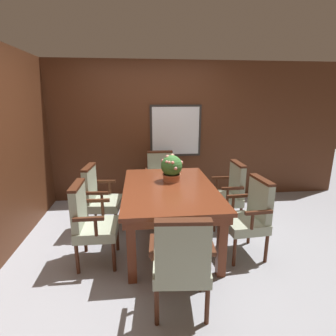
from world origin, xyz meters
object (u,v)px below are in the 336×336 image
chair_left_near (90,220)px  dining_table (169,194)px  chair_right_near (250,214)px  chair_head_near (181,261)px  chair_left_far (99,196)px  chair_right_far (229,191)px  chair_head_far (161,177)px  potted_plant (172,168)px

chair_left_near → dining_table: bearing=-68.3°
chair_right_near → chair_head_near: bearing=-53.1°
chair_left_far → chair_head_near: same height
chair_right_far → chair_left_far: 1.85m
chair_left_far → chair_left_near: same height
chair_right_far → chair_head_far: same height
chair_left_near → chair_head_near: same height
chair_right_far → potted_plant: 0.96m
chair_left_near → potted_plant: potted_plant is taller
chair_head_near → chair_head_far: (0.02, 2.44, 0.00)m
chair_right_far → chair_head_near: bearing=-30.9°
chair_left_near → chair_head_near: (0.89, -0.85, 0.00)m
dining_table → chair_right_far: chair_right_far is taller
dining_table → chair_left_near: chair_left_near is taller
dining_table → chair_left_far: (-0.94, 0.39, -0.14)m
dining_table → chair_head_near: (-0.03, -1.21, -0.14)m
chair_left_far → chair_head_far: 1.25m
chair_right_near → chair_head_far: 1.86m
chair_right_near → dining_table: bearing=-117.5°
chair_left_far → chair_right_near: size_ratio=1.00×
chair_left_far → potted_plant: size_ratio=2.63×
chair_head_near → chair_left_far: bearing=-56.0°
chair_head_far → chair_left_far: bearing=-138.4°
chair_head_far → chair_right_near: bearing=-61.0°
chair_right_near → chair_left_near: bearing=-95.1°
dining_table → chair_head_far: 1.24m
chair_right_far → chair_head_near: size_ratio=1.00×
chair_left_near → chair_right_near: 1.83m
chair_head_far → potted_plant: 1.09m
dining_table → chair_head_far: (-0.01, 1.23, -0.14)m
chair_left_near → chair_right_far: bearing=-67.6°
chair_left_near → potted_plant: size_ratio=2.63×
dining_table → chair_right_far: (0.91, 0.38, -0.14)m
dining_table → chair_left_near: bearing=-158.7°
dining_table → chair_head_near: size_ratio=1.83×
chair_head_near → chair_head_far: size_ratio=1.00×
chair_left_near → potted_plant: bearing=-58.6°
chair_right_far → chair_right_near: bearing=-0.7°
chair_right_far → chair_left_near: size_ratio=1.00×
chair_right_near → potted_plant: potted_plant is taller
chair_head_near → chair_head_far: bearing=-85.9°
dining_table → chair_head_far: size_ratio=1.83×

